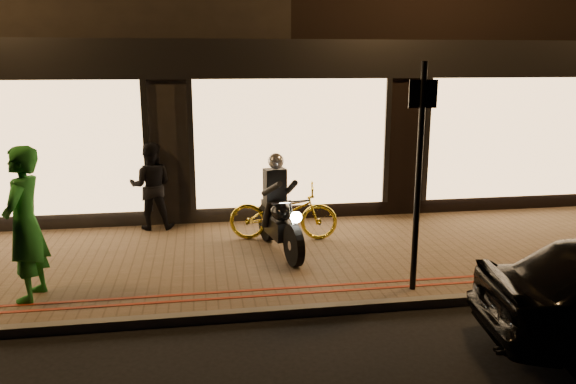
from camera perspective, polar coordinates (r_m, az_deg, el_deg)
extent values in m
plane|color=black|center=(7.28, 5.53, -12.25)|extent=(90.00, 90.00, 0.00)
cube|color=brown|center=(9.06, 2.36, -6.56)|extent=(50.00, 4.00, 0.12)
cube|color=#59544C|center=(7.30, 5.44, -11.66)|extent=(50.00, 0.14, 0.12)
cube|color=maroon|center=(7.63, 4.70, -10.00)|extent=(50.00, 0.06, 0.01)
cube|color=maroon|center=(7.81, 4.35, -9.43)|extent=(50.00, 0.06, 0.01)
cube|color=black|center=(15.98, -25.70, 16.01)|extent=(12.00, 10.00, 8.50)
cube|color=black|center=(17.22, 18.31, 16.34)|extent=(12.00, 10.00, 8.50)
cube|color=black|center=(10.44, 0.35, 13.36)|extent=(48.00, 0.12, 0.70)
cube|color=#EEB777|center=(10.77, -24.05, 3.99)|extent=(3.60, 0.06, 2.38)
cube|color=#EEB777|center=(10.54, 0.35, 4.96)|extent=(3.60, 0.06, 2.38)
cube|color=#EEB777|center=(12.12, 21.93, 5.09)|extent=(3.60, 0.06, 2.38)
cylinder|color=black|center=(8.39, 0.59, -5.44)|extent=(0.24, 0.65, 0.64)
cylinder|color=black|center=(9.57, -2.15, -3.09)|extent=(0.24, 0.65, 0.64)
cylinder|color=silver|center=(8.39, 0.59, -5.44)|extent=(0.16, 0.16, 0.14)
cylinder|color=silver|center=(9.57, -2.15, -3.09)|extent=(0.16, 0.16, 0.14)
cube|color=black|center=(9.00, -0.97, -3.61)|extent=(0.39, 0.74, 0.30)
ellipsoid|color=black|center=(8.80, -0.70, -1.97)|extent=(0.41, 0.56, 0.29)
cube|color=black|center=(9.19, -1.59, -1.31)|extent=(0.32, 0.58, 0.09)
cylinder|color=silver|center=(8.35, 0.24, -1.03)|extent=(0.60, 0.14, 0.03)
cylinder|color=silver|center=(8.35, 0.48, -3.38)|extent=(0.11, 0.33, 0.71)
sphere|color=white|center=(8.18, 0.82, -2.57)|extent=(0.20, 0.20, 0.17)
cylinder|color=silver|center=(9.48, -1.17, -3.49)|extent=(0.17, 0.55, 0.07)
cube|color=black|center=(8.99, -1.34, 0.65)|extent=(0.38, 0.28, 0.55)
sphere|color=#A9ABB0|center=(8.85, -1.23, 3.16)|extent=(0.30, 0.30, 0.26)
cylinder|color=black|center=(8.63, -1.67, 0.33)|extent=(0.28, 0.60, 0.34)
cylinder|color=black|center=(8.74, 0.32, 0.49)|extent=(0.12, 0.60, 0.34)
cylinder|color=black|center=(9.02, -2.09, -2.26)|extent=(0.23, 0.29, 0.46)
cylinder|color=black|center=(9.10, -0.41, -2.10)|extent=(0.15, 0.28, 0.46)
cylinder|color=black|center=(7.43, 13.10, 1.18)|extent=(0.10, 0.10, 3.00)
cube|color=black|center=(7.29, 13.56, 9.67)|extent=(0.35, 0.11, 0.35)
imported|color=gold|center=(9.58, -0.48, -2.03)|extent=(1.92, 0.95, 0.97)
imported|color=#1E7124|center=(7.81, -25.17, -2.98)|extent=(0.58, 0.79, 1.99)
imported|color=black|center=(10.43, -13.73, 0.61)|extent=(0.80, 0.63, 1.59)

